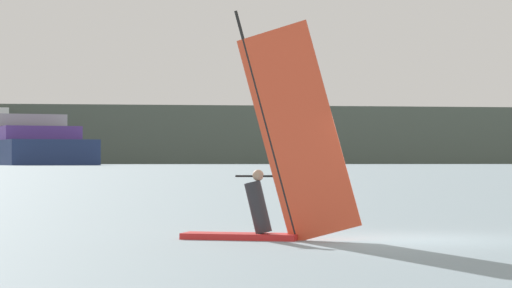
{
  "coord_description": "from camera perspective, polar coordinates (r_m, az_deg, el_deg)",
  "views": [
    {
      "loc": [
        0.42,
        -21.69,
        1.52
      ],
      "look_at": [
        -5.51,
        15.58,
        2.1
      ],
      "focal_mm": 77.92,
      "sensor_mm": 36.0,
      "label": 1
    }
  ],
  "objects": [
    {
      "name": "windsurfer",
      "position": [
        21.33,
        0.83,
        -1.72
      ],
      "size": [
        3.52,
        0.87,
        4.51
      ],
      "rotation": [
        0.0,
        0.0,
        3.05
      ],
      "color": "red",
      "rests_on": "ground_plane"
    },
    {
      "name": "cargo_ship",
      "position": [
        481.67,
        -12.7,
        -0.1
      ],
      "size": [
        129.17,
        182.92,
        33.5
      ],
      "rotation": [
        0.0,
        0.0,
        5.27
      ],
      "color": "navy",
      "rests_on": "ground_plane"
    },
    {
      "name": "ground_plane",
      "position": [
        21.75,
        7.94,
        -4.87
      ],
      "size": [
        4000.0,
        4000.0,
        0.0
      ],
      "primitive_type": "plane",
      "color": "gray"
    }
  ]
}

